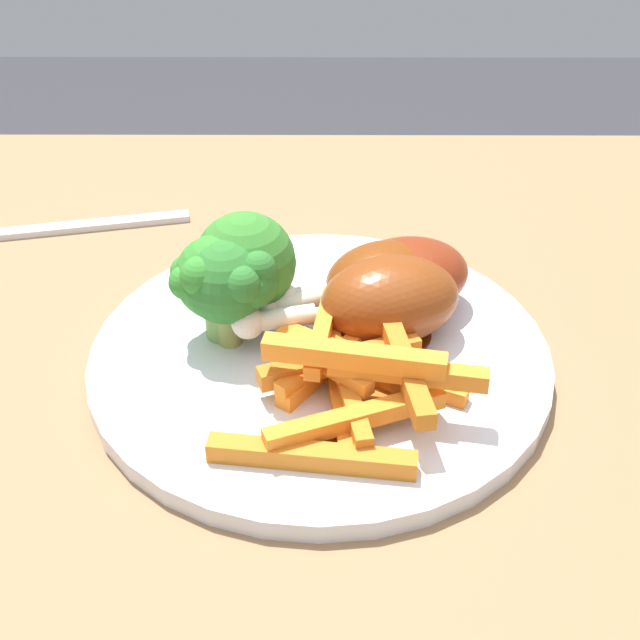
{
  "coord_description": "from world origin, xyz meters",
  "views": [
    {
      "loc": [
        0.03,
        0.33,
        1.06
      ],
      "look_at": [
        0.03,
        -0.06,
        0.78
      ],
      "focal_mm": 46.07,
      "sensor_mm": 36.0,
      "label": 1
    }
  ],
  "objects_px": {
    "fork": "(65,228)",
    "dinner_plate": "(320,355)",
    "dining_table": "(362,572)",
    "carrot_fries_pile": "(353,379)",
    "chicken_drumstick_near": "(400,278)",
    "broccoli_floret_back": "(233,281)",
    "broccoli_floret_middle": "(214,277)",
    "chicken_drumstick_far": "(381,282)",
    "chicken_drumstick_extra": "(384,301)",
    "broccoli_floret_front": "(244,263)"
  },
  "relations": [
    {
      "from": "broccoli_floret_middle",
      "to": "carrot_fries_pile",
      "type": "distance_m",
      "value": 0.1
    },
    {
      "from": "broccoli_floret_back",
      "to": "dinner_plate",
      "type": "bearing_deg",
      "value": 174.62
    },
    {
      "from": "dining_table",
      "to": "carrot_fries_pile",
      "type": "xyz_separation_m",
      "value": [
        0.01,
        -0.01,
        0.15
      ]
    },
    {
      "from": "dining_table",
      "to": "dinner_plate",
      "type": "bearing_deg",
      "value": -65.73
    },
    {
      "from": "chicken_drumstick_far",
      "to": "chicken_drumstick_extra",
      "type": "xyz_separation_m",
      "value": [
        -0.0,
        0.02,
        0.0
      ]
    },
    {
      "from": "broccoli_floret_front",
      "to": "broccoli_floret_back",
      "type": "relative_size",
      "value": 1.08
    },
    {
      "from": "carrot_fries_pile",
      "to": "chicken_drumstick_near",
      "type": "distance_m",
      "value": 0.1
    },
    {
      "from": "carrot_fries_pile",
      "to": "chicken_drumstick_extra",
      "type": "bearing_deg",
      "value": -108.2
    },
    {
      "from": "broccoli_floret_back",
      "to": "carrot_fries_pile",
      "type": "height_order",
      "value": "broccoli_floret_back"
    },
    {
      "from": "carrot_fries_pile",
      "to": "chicken_drumstick_extra",
      "type": "xyz_separation_m",
      "value": [
        -0.02,
        -0.06,
        0.01
      ]
    },
    {
      "from": "carrot_fries_pile",
      "to": "fork",
      "type": "relative_size",
      "value": 0.76
    },
    {
      "from": "fork",
      "to": "chicken_drumstick_near",
      "type": "bearing_deg",
      "value": 141.66
    },
    {
      "from": "dining_table",
      "to": "carrot_fries_pile",
      "type": "bearing_deg",
      "value": -49.33
    },
    {
      "from": "broccoli_floret_back",
      "to": "broccoli_floret_middle",
      "type": "bearing_deg",
      "value": -35.51
    },
    {
      "from": "fork",
      "to": "dinner_plate",
      "type": "bearing_deg",
      "value": 128.03
    },
    {
      "from": "broccoli_floret_front",
      "to": "chicken_drumstick_extra",
      "type": "bearing_deg",
      "value": 170.38
    },
    {
      "from": "broccoli_floret_middle",
      "to": "chicken_drumstick_near",
      "type": "distance_m",
      "value": 0.12
    },
    {
      "from": "chicken_drumstick_extra",
      "to": "broccoli_floret_middle",
      "type": "bearing_deg",
      "value": -0.1
    },
    {
      "from": "broccoli_floret_middle",
      "to": "chicken_drumstick_far",
      "type": "bearing_deg",
      "value": -166.65
    },
    {
      "from": "chicken_drumstick_extra",
      "to": "fork",
      "type": "relative_size",
      "value": 0.74
    },
    {
      "from": "broccoli_floret_back",
      "to": "carrot_fries_pile",
      "type": "bearing_deg",
      "value": 141.69
    },
    {
      "from": "broccoli_floret_front",
      "to": "chicken_drumstick_extra",
      "type": "relative_size",
      "value": 0.52
    },
    {
      "from": "dinner_plate",
      "to": "broccoli_floret_middle",
      "type": "height_order",
      "value": "broccoli_floret_middle"
    },
    {
      "from": "broccoli_floret_middle",
      "to": "fork",
      "type": "relative_size",
      "value": 0.35
    },
    {
      "from": "broccoli_floret_back",
      "to": "chicken_drumstick_near",
      "type": "xyz_separation_m",
      "value": [
        -0.1,
        -0.04,
        -0.02
      ]
    },
    {
      "from": "carrot_fries_pile",
      "to": "chicken_drumstick_far",
      "type": "distance_m",
      "value": 0.09
    },
    {
      "from": "chicken_drumstick_near",
      "to": "broccoli_floret_middle",
      "type": "bearing_deg",
      "value": 15.0
    },
    {
      "from": "dining_table",
      "to": "broccoli_floret_back",
      "type": "relative_size",
      "value": 13.67
    },
    {
      "from": "dinner_plate",
      "to": "carrot_fries_pile",
      "type": "relative_size",
      "value": 1.9
    },
    {
      "from": "broccoli_floret_middle",
      "to": "broccoli_floret_back",
      "type": "height_order",
      "value": "same"
    },
    {
      "from": "dinner_plate",
      "to": "fork",
      "type": "bearing_deg",
      "value": -39.52
    },
    {
      "from": "broccoli_floret_back",
      "to": "chicken_drumstick_extra",
      "type": "distance_m",
      "value": 0.09
    },
    {
      "from": "broccoli_floret_back",
      "to": "fork",
      "type": "distance_m",
      "value": 0.22
    },
    {
      "from": "dining_table",
      "to": "carrot_fries_pile",
      "type": "distance_m",
      "value": 0.15
    },
    {
      "from": "dining_table",
      "to": "broccoli_floret_front",
      "type": "bearing_deg",
      "value": -50.07
    },
    {
      "from": "chicken_drumstick_far",
      "to": "chicken_drumstick_extra",
      "type": "distance_m",
      "value": 0.02
    },
    {
      "from": "broccoli_floret_middle",
      "to": "fork",
      "type": "height_order",
      "value": "broccoli_floret_middle"
    },
    {
      "from": "dining_table",
      "to": "carrot_fries_pile",
      "type": "height_order",
      "value": "carrot_fries_pile"
    },
    {
      "from": "dining_table",
      "to": "chicken_drumstick_extra",
      "type": "relative_size",
      "value": 6.58
    },
    {
      "from": "chicken_drumstick_far",
      "to": "carrot_fries_pile",
      "type": "bearing_deg",
      "value": 76.87
    },
    {
      "from": "dinner_plate",
      "to": "chicken_drumstick_far",
      "type": "distance_m",
      "value": 0.06
    },
    {
      "from": "dinner_plate",
      "to": "broccoli_floret_front",
      "type": "bearing_deg",
      "value": -30.6
    },
    {
      "from": "broccoli_floret_front",
      "to": "carrot_fries_pile",
      "type": "xyz_separation_m",
      "value": [
        -0.06,
        0.08,
        -0.03
      ]
    },
    {
      "from": "dinner_plate",
      "to": "broccoli_floret_back",
      "type": "xyz_separation_m",
      "value": [
        0.05,
        -0.0,
        0.05
      ]
    },
    {
      "from": "dinner_plate",
      "to": "carrot_fries_pile",
      "type": "distance_m",
      "value": 0.06
    },
    {
      "from": "broccoli_floret_back",
      "to": "chicken_drumstick_near",
      "type": "bearing_deg",
      "value": -159.15
    },
    {
      "from": "broccoli_floret_back",
      "to": "dining_table",
      "type": "bearing_deg",
      "value": 140.17
    },
    {
      "from": "broccoli_floret_front",
      "to": "carrot_fries_pile",
      "type": "relative_size",
      "value": 0.51
    },
    {
      "from": "dining_table",
      "to": "broccoli_floret_front",
      "type": "distance_m",
      "value": 0.21
    },
    {
      "from": "dinner_plate",
      "to": "chicken_drumstick_extra",
      "type": "height_order",
      "value": "chicken_drumstick_extra"
    }
  ]
}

